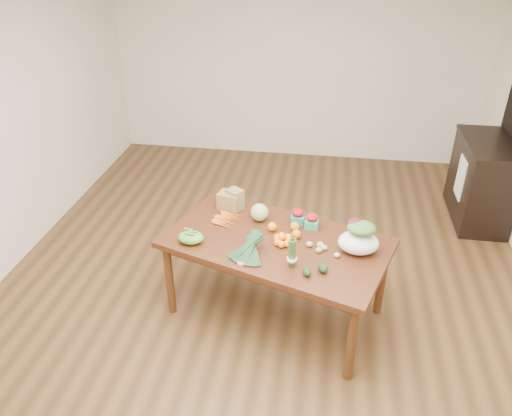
% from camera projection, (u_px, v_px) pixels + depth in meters
% --- Properties ---
extents(floor, '(6.00, 6.00, 0.00)m').
position_uv_depth(floor, '(265.00, 279.00, 4.80)').
color(floor, brown).
rests_on(floor, ground).
extents(room_walls, '(5.02, 6.02, 2.70)m').
position_uv_depth(room_walls, '(267.00, 150.00, 4.12)').
color(room_walls, white).
rests_on(room_walls, floor).
extents(dining_table, '(1.99, 1.49, 0.75)m').
position_uv_depth(dining_table, '(276.00, 277.00, 4.22)').
color(dining_table, '#472010').
rests_on(dining_table, floor).
extents(cabinet, '(0.52, 1.02, 0.94)m').
position_uv_depth(cabinet, '(481.00, 181.00, 5.56)').
color(cabinet, black).
rests_on(cabinet, floor).
extents(dish_towel, '(0.02, 0.28, 0.45)m').
position_uv_depth(dish_towel, '(460.00, 178.00, 5.46)').
color(dish_towel, white).
rests_on(dish_towel, cabinet).
extents(paper_bag, '(0.32, 0.29, 0.19)m').
position_uv_depth(paper_bag, '(230.00, 199.00, 4.44)').
color(paper_bag, olive).
rests_on(paper_bag, dining_table).
extents(cabbage, '(0.15, 0.15, 0.15)m').
position_uv_depth(cabbage, '(259.00, 212.00, 4.27)').
color(cabbage, '#A3D078').
rests_on(cabbage, dining_table).
extents(strawberry_basket_a, '(0.14, 0.14, 0.10)m').
position_uv_depth(strawberry_basket_a, '(298.00, 217.00, 4.25)').
color(strawberry_basket_a, '#AC0B11').
rests_on(strawberry_basket_a, dining_table).
extents(strawberry_basket_b, '(0.14, 0.14, 0.10)m').
position_uv_depth(strawberry_basket_b, '(312.00, 222.00, 4.18)').
color(strawberry_basket_b, red).
rests_on(strawberry_basket_b, dining_table).
extents(orange_a, '(0.08, 0.08, 0.08)m').
position_uv_depth(orange_a, '(272.00, 227.00, 4.14)').
color(orange_a, orange).
rests_on(orange_a, dining_table).
extents(orange_b, '(0.08, 0.08, 0.08)m').
position_uv_depth(orange_b, '(295.00, 227.00, 4.15)').
color(orange_b, orange).
rests_on(orange_b, dining_table).
extents(orange_c, '(0.08, 0.08, 0.08)m').
position_uv_depth(orange_c, '(296.00, 234.00, 4.04)').
color(orange_c, orange).
rests_on(orange_c, dining_table).
extents(mandarin_cluster, '(0.23, 0.23, 0.10)m').
position_uv_depth(mandarin_cluster, '(282.00, 238.00, 3.98)').
color(mandarin_cluster, orange).
rests_on(mandarin_cluster, dining_table).
extents(carrots, '(0.29, 0.30, 0.03)m').
position_uv_depth(carrots, '(227.00, 219.00, 4.29)').
color(carrots, '#E15712').
rests_on(carrots, dining_table).
extents(snap_pea_bag, '(0.21, 0.16, 0.09)m').
position_uv_depth(snap_pea_bag, '(191.00, 237.00, 3.99)').
color(snap_pea_bag, '#52AB39').
rests_on(snap_pea_bag, dining_table).
extents(kale_bunch, '(0.43, 0.48, 0.16)m').
position_uv_depth(kale_bunch, '(247.00, 249.00, 3.79)').
color(kale_bunch, black).
rests_on(kale_bunch, dining_table).
extents(asparagus_bundle, '(0.11, 0.14, 0.26)m').
position_uv_depth(asparagus_bundle, '(292.00, 252.00, 3.67)').
color(asparagus_bundle, '#4C7C39').
rests_on(asparagus_bundle, dining_table).
extents(potato_a, '(0.05, 0.05, 0.05)m').
position_uv_depth(potato_a, '(309.00, 244.00, 3.95)').
color(potato_a, tan).
rests_on(potato_a, dining_table).
extents(potato_b, '(0.05, 0.05, 0.05)m').
position_uv_depth(potato_b, '(319.00, 250.00, 3.88)').
color(potato_b, tan).
rests_on(potato_b, dining_table).
extents(potato_c, '(0.05, 0.05, 0.04)m').
position_uv_depth(potato_c, '(324.00, 248.00, 3.91)').
color(potato_c, tan).
rests_on(potato_c, dining_table).
extents(potato_d, '(0.06, 0.05, 0.05)m').
position_uv_depth(potato_d, '(320.00, 245.00, 3.94)').
color(potato_d, tan).
rests_on(potato_d, dining_table).
extents(potato_e, '(0.05, 0.04, 0.04)m').
position_uv_depth(potato_e, '(337.00, 255.00, 3.82)').
color(potato_e, '#DCBB7E').
rests_on(potato_e, dining_table).
extents(avocado_a, '(0.08, 0.10, 0.06)m').
position_uv_depth(avocado_a, '(307.00, 272.00, 3.63)').
color(avocado_a, black).
rests_on(avocado_a, dining_table).
extents(avocado_b, '(0.10, 0.12, 0.07)m').
position_uv_depth(avocado_b, '(323.00, 268.00, 3.66)').
color(avocado_b, black).
rests_on(avocado_b, dining_table).
extents(salad_bag, '(0.38, 0.33, 0.25)m').
position_uv_depth(salad_bag, '(359.00, 239.00, 3.83)').
color(salad_bag, white).
rests_on(salad_bag, dining_table).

